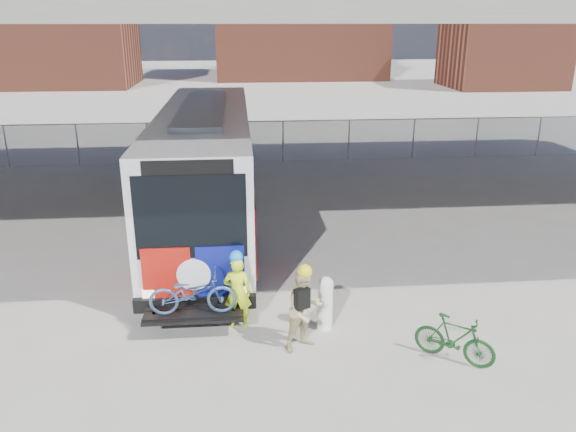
{
  "coord_description": "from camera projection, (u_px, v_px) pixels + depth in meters",
  "views": [
    {
      "loc": [
        -1.0,
        -12.83,
        6.05
      ],
      "look_at": [
        0.13,
        -0.15,
        1.6
      ],
      "focal_mm": 35.0,
      "sensor_mm": 36.0,
      "label": 1
    }
  ],
  "objects": [
    {
      "name": "ground",
      "position": [
        282.0,
        274.0,
        14.14
      ],
      "size": [
        160.0,
        160.0,
        0.0
      ],
      "primitive_type": "plane",
      "color": "#9E9991",
      "rests_on": "ground"
    },
    {
      "name": "bus",
      "position": [
        206.0,
        158.0,
        16.92
      ],
      "size": [
        2.67,
        12.9,
        3.69
      ],
      "color": "silver",
      "rests_on": "ground"
    },
    {
      "name": "overpass",
      "position": [
        270.0,
        2.0,
        15.75
      ],
      "size": [
        40.0,
        16.0,
        7.95
      ],
      "color": "#605E59",
      "rests_on": "ground"
    },
    {
      "name": "chainlink_fence",
      "position": [
        261.0,
        130.0,
        24.96
      ],
      "size": [
        30.0,
        0.06,
        30.0
      ],
      "color": "gray",
      "rests_on": "ground"
    },
    {
      "name": "brick_buildings",
      "position": [
        257.0,
        27.0,
        57.8
      ],
      "size": [
        54.0,
        22.0,
        12.0
      ],
      "color": "brown",
      "rests_on": "ground"
    },
    {
      "name": "bollard",
      "position": [
        325.0,
        301.0,
        11.45
      ],
      "size": [
        0.31,
        0.31,
        1.17
      ],
      "color": "beige",
      "rests_on": "ground"
    },
    {
      "name": "cyclist_hivis",
      "position": [
        237.0,
        291.0,
        11.48
      ],
      "size": [
        0.59,
        0.4,
        1.71
      ],
      "rotation": [
        0.0,
        0.0,
        3.08
      ],
      "color": "#DBF71A",
      "rests_on": "ground"
    },
    {
      "name": "cyclist_tan",
      "position": [
        304.0,
        309.0,
        10.71
      ],
      "size": [
        0.97,
        0.9,
        1.77
      ],
      "rotation": [
        0.0,
        0.0,
        0.48
      ],
      "color": "tan",
      "rests_on": "ground"
    },
    {
      "name": "bike_parked",
      "position": [
        455.0,
        339.0,
        10.41
      ],
      "size": [
        1.48,
        1.25,
        0.91
      ],
      "primitive_type": "imported",
      "rotation": [
        0.0,
        0.0,
        0.94
      ],
      "color": "#133D16",
      "rests_on": "ground"
    }
  ]
}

